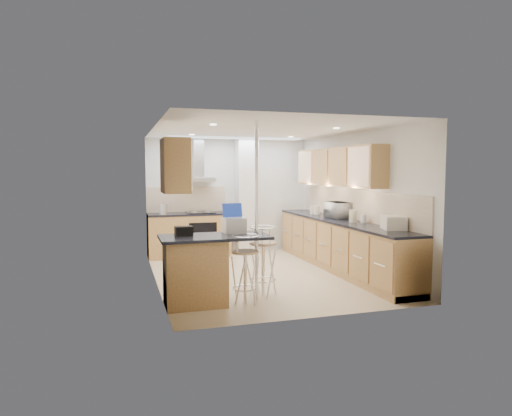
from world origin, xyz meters
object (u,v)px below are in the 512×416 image
object	(u,v)px
bar_stool_end	(263,261)
bread_bin	(394,223)
bar_stool_near	(245,269)
microwave	(339,210)
laptop	(234,225)

from	to	relation	value
bar_stool_end	bread_bin	bearing A→B (deg)	-74.95
bar_stool_near	bar_stool_end	distance (m)	0.49
bar_stool_near	bar_stool_end	bearing A→B (deg)	37.67
microwave	bar_stool_near	distance (m)	3.06
laptop	bread_bin	world-z (taller)	laptop
bar_stool_near	bar_stool_end	world-z (taller)	bar_stool_end
laptop	bar_stool_near	world-z (taller)	laptop
laptop	bar_stool_near	distance (m)	0.65
microwave	laptop	xyz separation A→B (m)	(-2.43, -1.54, -0.02)
laptop	bar_stool_near	size ratio (longest dim) A/B	0.32
bar_stool_end	laptop	bearing A→B (deg)	112.81
bar_stool_near	bread_bin	bearing A→B (deg)	-2.15
laptop	microwave	bearing A→B (deg)	27.73
bread_bin	laptop	bearing A→B (deg)	-167.67
laptop	bar_stool_end	world-z (taller)	laptop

